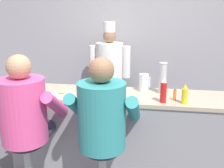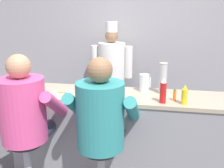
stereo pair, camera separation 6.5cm
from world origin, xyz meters
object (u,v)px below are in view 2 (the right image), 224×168
(mustard_bottle_yellow, at_px, (184,95))
(diner_seated_teal, at_px, (101,118))
(cereal_bowl, at_px, (85,93))
(coffee_mug_blue, at_px, (25,89))
(ketchup_bottle_red, at_px, (163,91))
(cup_stack_steel, at_px, (163,78))
(cook_in_whites_near, at_px, (112,70))
(napkin_dispenser_chrome, at_px, (115,90))
(breakfast_plate, at_px, (62,93))
(diner_seated_pink, at_px, (25,112))
(water_pitcher_clear, at_px, (144,83))
(coffee_mug_white, at_px, (101,93))
(hot_sauce_bottle_orange, at_px, (175,95))

(mustard_bottle_yellow, bearing_deg, diner_seated_teal, -154.41)
(cereal_bowl, relative_size, coffee_mug_blue, 1.35)
(ketchup_bottle_red, distance_m, cereal_bowl, 0.84)
(cup_stack_steel, relative_size, diner_seated_teal, 0.23)
(coffee_mug_blue, bearing_deg, ketchup_bottle_red, -2.57)
(ketchup_bottle_red, xyz_separation_m, cup_stack_steel, (-0.00, 0.31, 0.05))
(cereal_bowl, height_order, cook_in_whites_near, cook_in_whites_near)
(cup_stack_steel, bearing_deg, diner_seated_teal, -128.52)
(napkin_dispenser_chrome, bearing_deg, breakfast_plate, -175.98)
(coffee_mug_blue, bearing_deg, diner_seated_pink, -62.44)
(water_pitcher_clear, height_order, diner_seated_pink, diner_seated_pink)
(cereal_bowl, bearing_deg, diner_seated_pink, -134.56)
(cereal_bowl, distance_m, diner_seated_teal, 0.55)
(cup_stack_steel, height_order, diner_seated_pink, diner_seated_pink)
(napkin_dispenser_chrome, bearing_deg, coffee_mug_white, -160.30)
(cereal_bowl, bearing_deg, water_pitcher_clear, 22.19)
(coffee_mug_blue, relative_size, cup_stack_steel, 0.35)
(napkin_dispenser_chrome, height_order, diner_seated_pink, diner_seated_pink)
(mustard_bottle_yellow, bearing_deg, water_pitcher_clear, 138.50)
(coffee_mug_blue, xyz_separation_m, diner_seated_pink, (0.23, -0.43, -0.09))
(ketchup_bottle_red, height_order, cereal_bowl, ketchup_bottle_red)
(hot_sauce_bottle_orange, relative_size, cereal_bowl, 0.74)
(mustard_bottle_yellow, relative_size, breakfast_plate, 0.89)
(coffee_mug_white, xyz_separation_m, diner_seated_pink, (-0.65, -0.44, -0.10))
(breakfast_plate, bearing_deg, coffee_mug_blue, -177.79)
(mustard_bottle_yellow, distance_m, coffee_mug_white, 0.85)
(ketchup_bottle_red, xyz_separation_m, coffee_mug_white, (-0.64, 0.08, -0.07))
(coffee_mug_white, bearing_deg, diner_seated_teal, -77.39)
(coffee_mug_white, height_order, diner_seated_teal, diner_seated_teal)
(breakfast_plate, bearing_deg, mustard_bottle_yellow, -4.05)
(hot_sauce_bottle_orange, height_order, coffee_mug_white, hot_sauce_bottle_orange)
(ketchup_bottle_red, distance_m, coffee_mug_blue, 1.52)
(coffee_mug_white, bearing_deg, napkin_dispenser_chrome, 19.70)
(water_pitcher_clear, distance_m, napkin_dispenser_chrome, 0.38)
(hot_sauce_bottle_orange, distance_m, water_pitcher_clear, 0.43)
(hot_sauce_bottle_orange, distance_m, diner_seated_pink, 1.48)
(water_pitcher_clear, relative_size, diner_seated_pink, 0.13)
(coffee_mug_blue, relative_size, cook_in_whites_near, 0.07)
(ketchup_bottle_red, relative_size, diner_seated_teal, 0.17)
(coffee_mug_white, bearing_deg, ketchup_bottle_red, -6.80)
(coffee_mug_white, relative_size, coffee_mug_blue, 1.03)
(breakfast_plate, bearing_deg, cook_in_whites_near, 78.85)
(coffee_mug_white, bearing_deg, hot_sauce_bottle_orange, 0.70)
(ketchup_bottle_red, relative_size, water_pitcher_clear, 1.29)
(coffee_mug_white, bearing_deg, coffee_mug_blue, -179.45)
(cup_stack_steel, bearing_deg, diner_seated_pink, -152.24)
(water_pitcher_clear, distance_m, cereal_bowl, 0.67)
(ketchup_bottle_red, xyz_separation_m, diner_seated_teal, (-0.54, -0.36, -0.18))
(cup_stack_steel, bearing_deg, napkin_dispenser_chrome, -159.51)
(hot_sauce_bottle_orange, relative_size, cook_in_whites_near, 0.07)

